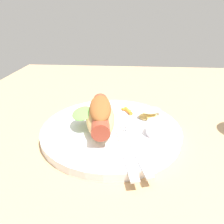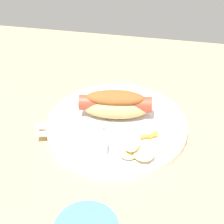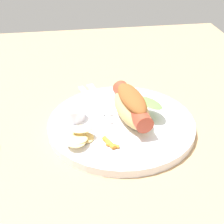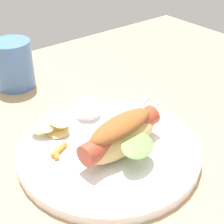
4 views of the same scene
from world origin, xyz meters
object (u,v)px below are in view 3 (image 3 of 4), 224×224
at_px(knife, 99,99).
at_px(chips_pile, 79,136).
at_px(fork, 94,104).
at_px(plate, 121,125).
at_px(hot_dog, 132,107).
at_px(carrot_garnish, 110,143).
at_px(sauce_ramekin, 73,113).

bearing_deg(knife, chips_pile, -32.47).
xyz_separation_m(fork, knife, (-0.02, 0.01, -0.00)).
bearing_deg(plate, chips_pile, -59.17).
distance_m(knife, chips_pile, 0.15).
height_order(hot_dog, fork, hot_dog).
height_order(chips_pile, carrot_garnish, chips_pile).
bearing_deg(sauce_ramekin, carrot_garnish, 31.62).
xyz_separation_m(plate, fork, (-0.07, -0.05, 0.01)).
xyz_separation_m(hot_dog, chips_pile, (0.05, -0.11, -0.02)).
relative_size(plate, chips_pile, 3.95).
relative_size(hot_dog, carrot_garnish, 4.42).
relative_size(fork, carrot_garnish, 4.83).
height_order(hot_dog, carrot_garnish, hot_dog).
distance_m(fork, carrot_garnish, 0.15).
bearing_deg(sauce_ramekin, chips_pile, 4.68).
bearing_deg(chips_pile, sauce_ramekin, -175.32).
bearing_deg(fork, carrot_garnish, -10.70).
xyz_separation_m(hot_dog, carrot_garnish, (0.07, -0.05, -0.03)).
height_order(fork, chips_pile, chips_pile).
height_order(hot_dog, knife, hot_dog).
relative_size(hot_dog, fork, 0.92).
bearing_deg(plate, hot_dog, 97.36).
height_order(plate, carrot_garnish, carrot_garnish).
distance_m(hot_dog, sauce_ramekin, 0.12).
height_order(plate, hot_dog, hot_dog).
bearing_deg(carrot_garnish, sauce_ramekin, -148.38).
relative_size(plate, fork, 1.74).
bearing_deg(hot_dog, carrot_garnish, -43.70).
bearing_deg(chips_pile, carrot_garnish, 68.40).
bearing_deg(sauce_ramekin, fork, 137.25).
height_order(sauce_ramekin, chips_pile, sauce_ramekin).
relative_size(hot_dog, chips_pile, 2.08).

